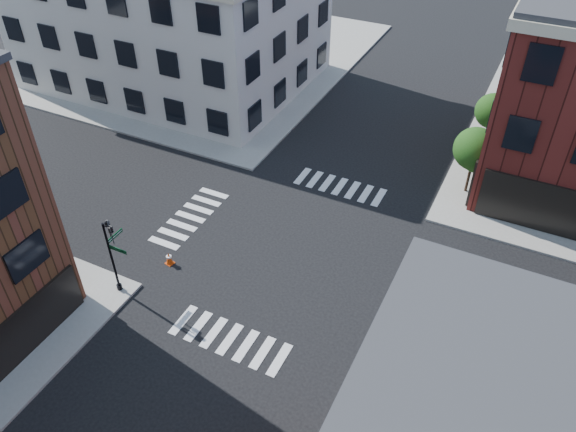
# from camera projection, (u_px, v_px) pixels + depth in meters

# --- Properties ---
(ground) EXTENTS (120.00, 120.00, 0.00)m
(ground) POSITION_uv_depth(u_px,v_px,m) (293.00, 251.00, 31.89)
(ground) COLOR black
(ground) RESTS_ON ground
(sidewalk_nw) EXTENTS (30.00, 30.00, 0.15)m
(sidewalk_nw) POSITION_uv_depth(u_px,v_px,m) (192.00, 52.00, 53.74)
(sidewalk_nw) COLOR gray
(sidewalk_nw) RESTS_ON ground
(building_nw) EXTENTS (22.00, 16.00, 11.00)m
(building_nw) POSITION_uv_depth(u_px,v_px,m) (171.00, 15.00, 46.16)
(building_nw) COLOR beige
(building_nw) RESTS_ON ground
(tree_near) EXTENTS (2.69, 2.69, 4.49)m
(tree_near) POSITION_uv_depth(u_px,v_px,m) (476.00, 151.00, 34.25)
(tree_near) COLOR black
(tree_near) RESTS_ON ground
(tree_far) EXTENTS (2.43, 2.43, 4.07)m
(tree_far) POSITION_uv_depth(u_px,v_px,m) (493.00, 113.00, 38.62)
(tree_far) COLOR black
(tree_far) RESTS_ON ground
(signal_pole) EXTENTS (1.29, 1.24, 4.60)m
(signal_pole) POSITION_uv_depth(u_px,v_px,m) (113.00, 250.00, 27.76)
(signal_pole) COLOR black
(signal_pole) RESTS_ON ground
(box_truck) EXTENTS (7.54, 2.53, 3.37)m
(box_truck) POSITION_uv_depth(u_px,v_px,m) (548.00, 365.00, 23.75)
(box_truck) COLOR silver
(box_truck) RESTS_ON ground
(traffic_cone) EXTENTS (0.50, 0.50, 0.79)m
(traffic_cone) POSITION_uv_depth(u_px,v_px,m) (169.00, 258.00, 30.87)
(traffic_cone) COLOR #CB3D09
(traffic_cone) RESTS_ON ground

